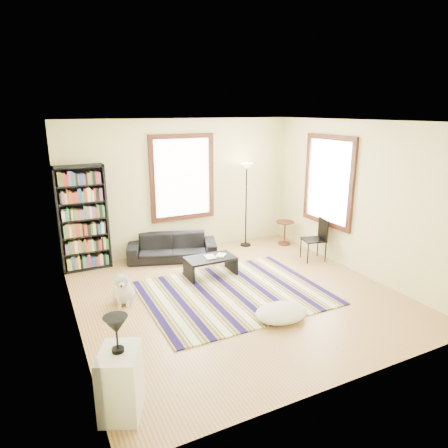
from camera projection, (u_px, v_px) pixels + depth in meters
name	position (u px, v px, depth m)	size (l,w,h in m)	color
floor	(237.00, 298.00, 6.65)	(5.00, 5.00, 0.10)	tan
ceiling	(239.00, 118.00, 5.85)	(5.00, 5.00, 0.10)	white
wall_back	(181.00, 186.00, 8.45)	(5.00, 0.10, 2.80)	beige
wall_front	(357.00, 270.00, 4.05)	(5.00, 0.10, 2.80)	beige
wall_left	(65.00, 235.00, 5.16)	(0.10, 5.00, 2.80)	beige
wall_right	(360.00, 198.00, 7.33)	(0.10, 5.00, 2.80)	beige
window_back	(182.00, 178.00, 8.32)	(1.20, 0.06, 1.60)	white
window_right	(329.00, 181.00, 7.93)	(0.06, 1.20, 1.60)	white
rug	(234.00, 293.00, 6.70)	(2.94, 2.35, 0.02)	#110C3D
sofa	(172.00, 247.00, 8.15)	(1.78, 0.69, 0.52)	black
bookshelf	(83.00, 219.00, 7.48)	(0.90, 0.30, 2.00)	black
coffee_table	(211.00, 266.00, 7.36)	(0.90, 0.50, 0.36)	black
book_a	(205.00, 258.00, 7.27)	(0.18, 0.24, 0.02)	beige
book_b	(217.00, 255.00, 7.42)	(0.16, 0.22, 0.02)	beige
floor_cushion	(281.00, 313.00, 5.85)	(0.81, 0.61, 0.20)	beige
floor_lamp	(246.00, 205.00, 8.81)	(0.30, 0.30, 1.86)	black
side_table	(285.00, 233.00, 9.08)	(0.40, 0.40, 0.54)	#3F1F0F
folding_chair	(314.00, 240.00, 8.08)	(0.42, 0.40, 0.86)	black
white_cabinet	(121.00, 382.00, 3.97)	(0.38, 0.50, 0.70)	white
table_lamp	(117.00, 334.00, 3.82)	(0.24, 0.24, 0.38)	black
dog	(123.00, 286.00, 6.30)	(0.40, 0.55, 0.55)	silver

